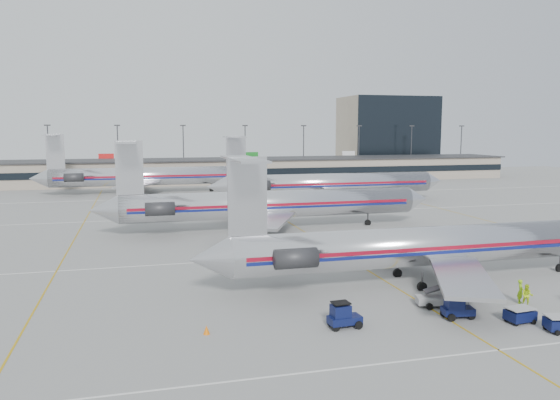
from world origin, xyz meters
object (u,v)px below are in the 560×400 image
object	(u,v)px
jet_foreground	(429,245)
jet_second_row	(265,204)
belt_loader	(443,298)
tug_center	(456,307)

from	to	relation	value
jet_foreground	jet_second_row	world-z (taller)	jet_second_row
jet_foreground	belt_loader	size ratio (longest dim) A/B	9.44
jet_second_row	belt_loader	bearing A→B (deg)	-80.32
jet_foreground	belt_loader	xyz separation A→B (m)	(-2.47, -6.53, -2.78)
jet_second_row	belt_loader	xyz separation A→B (m)	(6.11, -35.84, -3.01)
jet_foreground	tug_center	size ratio (longest dim) A/B	18.52
jet_foreground	jet_second_row	xyz separation A→B (m)	(-8.58, 29.31, 0.23)
tug_center	jet_foreground	bearing A→B (deg)	80.80
tug_center	jet_second_row	bearing A→B (deg)	107.03
tug_center	belt_loader	distance (m)	2.90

